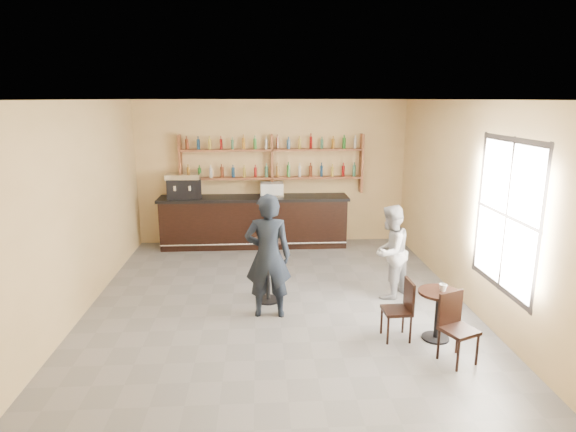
{
  "coord_description": "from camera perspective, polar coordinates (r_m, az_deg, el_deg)",
  "views": [
    {
      "loc": [
        -0.28,
        -7.22,
        3.22
      ],
      "look_at": [
        0.2,
        0.8,
        1.25
      ],
      "focal_mm": 30.0,
      "sensor_mm": 36.0,
      "label": 1
    }
  ],
  "objects": [
    {
      "name": "man_main",
      "position": [
        7.16,
        -2.38,
        -4.75
      ],
      "size": [
        0.71,
        0.49,
        1.89
      ],
      "primitive_type": "imported",
      "rotation": [
        0.0,
        0.0,
        3.08
      ],
      "color": "black",
      "rests_on": "floor"
    },
    {
      "name": "napkin",
      "position": [
        7.63,
        -2.43,
        -2.78
      ],
      "size": [
        0.21,
        0.21,
        0.0
      ],
      "primitive_type": "cube",
      "rotation": [
        0.0,
        0.0,
        0.5
      ],
      "color": "white",
      "rests_on": "pedestal_table"
    },
    {
      "name": "pastry_case",
      "position": [
        10.55,
        -1.93,
        3.15
      ],
      "size": [
        0.54,
        0.45,
        0.31
      ],
      "primitive_type": null,
      "rotation": [
        0.0,
        0.0,
        -0.08
      ],
      "color": "silver",
      "rests_on": "bar_counter"
    },
    {
      "name": "cafe_table",
      "position": [
        6.98,
        17.26,
        -11.16
      ],
      "size": [
        0.62,
        0.62,
        0.7
      ],
      "primitive_type": null,
      "rotation": [
        0.0,
        0.0,
        0.12
      ],
      "color": "black",
      "rests_on": "floor"
    },
    {
      "name": "pedestal_table",
      "position": [
        7.8,
        -2.39,
        -6.47
      ],
      "size": [
        0.56,
        0.56,
        1.04
      ],
      "primitive_type": null,
      "rotation": [
        0.0,
        0.0,
        0.11
      ],
      "color": "black",
      "rests_on": "floor"
    },
    {
      "name": "window_frame",
      "position": [
        7.02,
        24.44,
        0.02
      ],
      "size": [
        0.04,
        1.7,
        2.1
      ],
      "primitive_type": null,
      "color": "black",
      "rests_on": "wall_right"
    },
    {
      "name": "chair_south",
      "position": [
        6.46,
        19.62,
        -12.57
      ],
      "size": [
        0.5,
        0.5,
        0.88
      ],
      "primitive_type": null,
      "rotation": [
        0.0,
        0.0,
        0.41
      ],
      "color": "black",
      "rests_on": "floor"
    },
    {
      "name": "wall_right",
      "position": [
        8.09,
        20.57,
        1.35
      ],
      "size": [
        0.0,
        7.0,
        7.0
      ],
      "primitive_type": "plane",
      "rotation": [
        1.57,
        0.0,
        -1.57
      ],
      "color": "#D5B279",
      "rests_on": "floor"
    },
    {
      "name": "window_pane",
      "position": [
        7.02,
        24.49,
        0.02
      ],
      "size": [
        0.0,
        2.0,
        2.0
      ],
      "primitive_type": "plane",
      "rotation": [
        1.57,
        0.0,
        -1.57
      ],
      "color": "white",
      "rests_on": "wall_right"
    },
    {
      "name": "chair_west",
      "position": [
        6.82,
        12.75,
        -10.8
      ],
      "size": [
        0.37,
        0.37,
        0.84
      ],
      "primitive_type": null,
      "rotation": [
        0.0,
        0.0,
        -1.54
      ],
      "color": "black",
      "rests_on": "floor"
    },
    {
      "name": "shelf_unit",
      "position": [
        10.69,
        -1.91,
        6.19
      ],
      "size": [
        4.0,
        0.26,
        1.4
      ],
      "primitive_type": null,
      "color": "brown",
      "rests_on": "wall_back"
    },
    {
      "name": "wall_back",
      "position": [
        10.84,
        -1.92,
        5.18
      ],
      "size": [
        7.0,
        0.0,
        7.0
      ],
      "primitive_type": "plane",
      "rotation": [
        1.57,
        0.0,
        0.0
      ],
      "color": "#D5B279",
      "rests_on": "floor"
    },
    {
      "name": "donut",
      "position": [
        7.62,
        -2.35,
        -2.63
      ],
      "size": [
        0.13,
        0.13,
        0.04
      ],
      "primitive_type": "torus",
      "rotation": [
        0.0,
        0.0,
        0.11
      ],
      "color": "#C67E48",
      "rests_on": "napkin"
    },
    {
      "name": "wall_front",
      "position": [
        4.06,
        0.85,
        -9.69
      ],
      "size": [
        7.0,
        0.0,
        7.0
      ],
      "primitive_type": "plane",
      "rotation": [
        -1.57,
        0.0,
        0.0
      ],
      "color": "#D5B279",
      "rests_on": "floor"
    },
    {
      "name": "liquor_bottles",
      "position": [
        10.66,
        -1.92,
        7.09
      ],
      "size": [
        3.68,
        0.1,
        1.0
      ],
      "primitive_type": null,
      "color": "#8C5919",
      "rests_on": "shelf_unit"
    },
    {
      "name": "cup_cafe",
      "position": [
        6.84,
        17.89,
        -8.08
      ],
      "size": [
        0.14,
        0.14,
        0.1
      ],
      "primitive_type": "imported",
      "rotation": [
        0.0,
        0.0,
        -0.42
      ],
      "color": "white",
      "rests_on": "cafe_table"
    },
    {
      "name": "ceiling",
      "position": [
        7.22,
        -1.24,
        13.62
      ],
      "size": [
        7.0,
        7.0,
        0.0
      ],
      "primitive_type": "plane",
      "rotation": [
        3.14,
        0.0,
        0.0
      ],
      "color": "white",
      "rests_on": "wall_back"
    },
    {
      "name": "floor",
      "position": [
        7.91,
        -1.12,
        -10.25
      ],
      "size": [
        7.0,
        7.0,
        0.0
      ],
      "primitive_type": "plane",
      "color": "slate",
      "rests_on": "ground"
    },
    {
      "name": "patron_second",
      "position": [
        8.07,
        11.99,
        -4.15
      ],
      "size": [
        0.94,
        0.95,
        1.55
      ],
      "primitive_type": "imported",
      "rotation": [
        0.0,
        0.0,
        -2.31
      ],
      "color": "#A0A0A6",
      "rests_on": "floor"
    },
    {
      "name": "espresso_machine",
      "position": [
        10.66,
        -12.24,
        3.53
      ],
      "size": [
        0.79,
        0.57,
        0.52
      ],
      "primitive_type": null,
      "rotation": [
        0.0,
        0.0,
        0.15
      ],
      "color": "black",
      "rests_on": "bar_counter"
    },
    {
      "name": "wall_left",
      "position": [
        7.88,
        -23.53,
        0.76
      ],
      "size": [
        0.0,
        7.0,
        7.0
      ],
      "primitive_type": "plane",
      "rotation": [
        1.57,
        0.0,
        1.57
      ],
      "color": "#D5B279",
      "rests_on": "floor"
    },
    {
      "name": "cup_pedestal",
      "position": [
        7.72,
        -1.4,
        -2.24
      ],
      "size": [
        0.12,
        0.12,
        0.09
      ],
      "primitive_type": "imported",
      "rotation": [
        0.0,
        0.0,
        0.06
      ],
      "color": "white",
      "rests_on": "pedestal_table"
    },
    {
      "name": "bar_counter",
      "position": [
        10.7,
        -4.03,
        -0.64
      ],
      "size": [
        4.14,
        0.81,
        1.12
      ],
      "primitive_type": null,
      "color": "black",
      "rests_on": "floor"
    }
  ]
}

